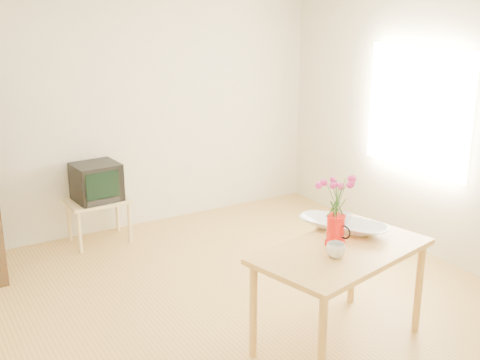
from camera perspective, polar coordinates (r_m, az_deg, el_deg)
room at (r=4.62m, az=2.18°, el=2.70°), size 4.50×4.50×4.50m
table at (r=4.34m, az=9.58°, el=-7.55°), size 1.40×0.99×0.75m
tv_stand at (r=6.32m, az=-13.31°, el=-2.45°), size 0.60×0.45×0.46m
pitcher at (r=4.33m, az=9.03°, el=-4.81°), size 0.15×0.22×0.22m
flowers at (r=4.23m, az=9.22°, el=-1.19°), size 0.25×0.25×0.36m
mug at (r=4.14m, az=9.05°, el=-6.60°), size 0.18×0.18×0.10m
bowl at (r=4.56m, az=9.83°, el=-2.26°), size 0.60×0.60×0.42m
teacup_a at (r=4.55m, az=9.42°, el=-2.88°), size 0.07×0.07×0.06m
teacup_b at (r=4.61m, az=10.08°, el=-2.54°), size 0.10×0.10×0.07m
television at (r=6.25m, az=-13.51°, el=-0.10°), size 0.47×0.44×0.38m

